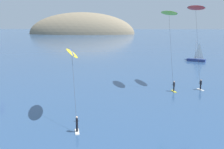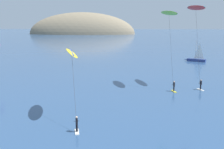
# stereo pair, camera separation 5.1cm
# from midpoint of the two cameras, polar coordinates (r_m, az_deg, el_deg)

# --- Properties ---
(headland_island) EXTENTS (78.95, 42.22, 31.90)m
(headland_island) POSITION_cam_midpoint_polar(r_m,az_deg,el_deg) (215.66, -5.55, 8.24)
(headland_island) COLOR slate
(headland_island) RESTS_ON ground
(sailboat_near) EXTENTS (5.72, 3.57, 5.70)m
(sailboat_near) POSITION_cam_midpoint_polar(r_m,az_deg,el_deg) (79.02, 16.60, 3.05)
(sailboat_near) COLOR navy
(sailboat_near) RESTS_ON ground
(kitesurfer_lime) EXTENTS (2.92, 6.66, 12.64)m
(kitesurfer_lime) POSITION_cam_midpoint_polar(r_m,az_deg,el_deg) (46.64, 11.60, 11.15)
(kitesurfer_lime) COLOR yellow
(kitesurfer_lime) RESTS_ON ground
(kitesurfer_yellow) EXTENTS (3.04, 8.74, 8.00)m
(kitesurfer_yellow) POSITION_cam_midpoint_polar(r_m,az_deg,el_deg) (32.04, -8.07, 3.44)
(kitesurfer_yellow) COLOR silver
(kitesurfer_yellow) RESTS_ON ground
(kitesurfer_red) EXTENTS (2.63, 6.72, 13.52)m
(kitesurfer_red) POSITION_cam_midpoint_polar(r_m,az_deg,el_deg) (48.79, 16.76, 11.72)
(kitesurfer_red) COLOR silver
(kitesurfer_red) RESTS_ON ground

